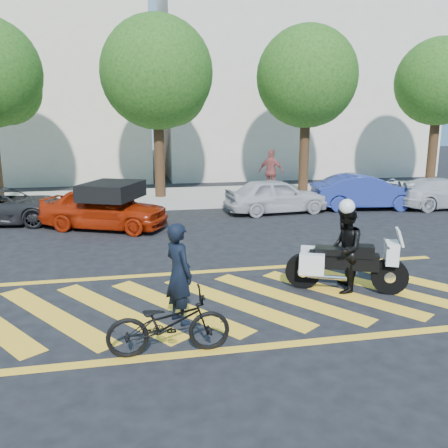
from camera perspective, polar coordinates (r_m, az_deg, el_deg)
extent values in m
plane|color=black|center=(9.16, -1.99, -9.55)|extent=(90.00, 90.00, 0.00)
cube|color=#9E998E|center=(20.69, -7.64, 3.12)|extent=(60.00, 5.00, 0.15)
cube|color=yellow|center=(9.16, -19.83, -10.32)|extent=(2.43, 3.21, 0.01)
cube|color=yellow|center=(9.06, -12.83, -10.12)|extent=(2.43, 3.21, 0.01)
cube|color=yellow|center=(9.09, -5.78, -9.77)|extent=(2.43, 3.21, 0.01)
cube|color=yellow|center=(9.25, 1.10, -9.29)|extent=(2.43, 3.21, 0.01)
cube|color=yellow|center=(9.54, 7.63, -8.71)|extent=(2.43, 3.21, 0.01)
cube|color=yellow|center=(9.94, 13.69, -8.07)|extent=(2.43, 3.21, 0.01)
cube|color=yellow|center=(10.44, 19.20, -7.41)|extent=(2.43, 3.21, 0.01)
cube|color=yellow|center=(11.03, 24.15, -6.76)|extent=(2.43, 3.21, 0.01)
cube|color=yellow|center=(7.47, 0.56, -14.93)|extent=(12.00, 0.20, 0.01)
cube|color=yellow|center=(10.92, -3.69, -5.82)|extent=(12.00, 0.20, 0.01)
cube|color=beige|center=(30.13, -25.16, 14.43)|extent=(16.00, 8.00, 10.00)
cube|color=beige|center=(31.22, 8.13, 16.28)|extent=(16.00, 8.00, 11.00)
sphere|color=#1A4311|center=(21.17, -24.75, 14.42)|extent=(2.73, 2.73, 2.73)
cylinder|color=black|center=(20.47, -7.80, 8.45)|extent=(0.44, 0.44, 4.00)
sphere|color=#1A4311|center=(20.49, -8.08, 17.59)|extent=(4.60, 4.60, 4.60)
sphere|color=#1A4311|center=(20.79, -6.37, 15.65)|extent=(2.99, 2.99, 2.99)
cylinder|color=black|center=(21.90, 9.62, 8.65)|extent=(0.44, 0.44, 4.00)
sphere|color=#1A4311|center=(21.92, 9.94, 17.05)|extent=(4.40, 4.40, 4.40)
sphere|color=#1A4311|center=(22.38, 11.07, 15.22)|extent=(2.86, 2.86, 2.86)
cylinder|color=black|center=(24.99, 23.80, 8.24)|extent=(0.44, 0.44, 4.00)
sphere|color=#1A4311|center=(25.00, 24.46, 15.33)|extent=(4.00, 4.00, 4.00)
sphere|color=#1A4311|center=(25.56, 25.05, 13.84)|extent=(2.60, 2.60, 2.60)
imported|color=black|center=(8.13, -5.46, -5.93)|extent=(0.66, 0.76, 1.76)
imported|color=black|center=(7.23, -6.68, -11.77)|extent=(1.84, 0.65, 0.97)
cylinder|color=black|center=(10.00, 9.49, -5.59)|extent=(0.72, 0.43, 0.72)
cylinder|color=silver|center=(10.00, 9.49, -5.59)|extent=(0.27, 0.25, 0.22)
cylinder|color=black|center=(10.09, 19.30, -5.98)|extent=(0.72, 0.43, 0.72)
cylinder|color=silver|center=(10.09, 19.30, -5.98)|extent=(0.27, 0.25, 0.22)
cube|color=black|center=(9.92, 14.18, -4.29)|extent=(1.37, 0.81, 0.33)
cube|color=black|center=(9.88, 16.16, -3.15)|extent=(0.58, 0.50, 0.24)
cube|color=black|center=(9.86, 12.65, -3.12)|extent=(0.70, 0.58, 0.13)
cube|color=silver|center=(9.95, 19.50, -3.28)|extent=(0.41, 0.52, 0.44)
cube|color=silver|center=(10.19, 10.60, -3.85)|extent=(0.53, 0.38, 0.42)
cube|color=silver|center=(9.65, 10.51, -4.80)|extent=(0.53, 0.38, 0.42)
imported|color=black|center=(9.83, 14.29, -2.97)|extent=(0.95, 1.05, 1.76)
imported|color=#961E06|center=(15.43, -14.20, 1.89)|extent=(4.30, 3.13, 1.36)
imported|color=black|center=(17.41, -25.12, 1.98)|extent=(4.47, 2.42, 1.19)
imported|color=#B5B4B9|center=(17.67, 6.29, 3.41)|extent=(3.90, 1.84, 1.29)
imported|color=navy|center=(19.11, 16.64, 3.73)|extent=(4.22, 1.94, 1.34)
imported|color=#B1B3BA|center=(20.40, 24.92, 3.38)|extent=(4.06, 1.67, 1.18)
imported|color=#974945|center=(21.20, 5.71, 6.28)|extent=(1.20, 1.08, 1.96)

